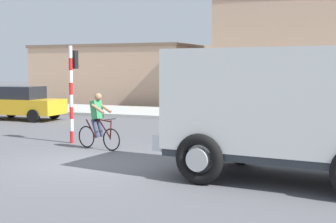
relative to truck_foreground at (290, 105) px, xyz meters
name	(u,v)px	position (x,y,z in m)	size (l,w,h in m)	color
ground_plane	(91,164)	(-5.02, -0.07, -1.67)	(120.00, 120.00, 0.00)	#56565B
sidewalk_far	(232,115)	(-5.02, 13.33, -1.59)	(80.00, 5.00, 0.16)	#ADADA8
truck_foreground	(290,105)	(0.00, 0.00, 0.00)	(5.61, 3.18, 2.90)	white
cyclist	(98,121)	(-6.07, 2.04, -0.80)	(1.69, 0.58, 1.72)	black
traffic_light_pole	(72,80)	(-7.52, 2.84, 0.40)	(0.24, 0.43, 3.20)	red
car_red_near	(21,103)	(-13.94, 8.04, -0.85)	(4.09, 2.05, 1.60)	gold
building_corner_left	(122,74)	(-15.49, 21.05, 0.36)	(11.55, 6.93, 4.05)	tan
building_mid_block	(326,54)	(-1.07, 18.99, 1.61)	(12.00, 6.39, 6.54)	tan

